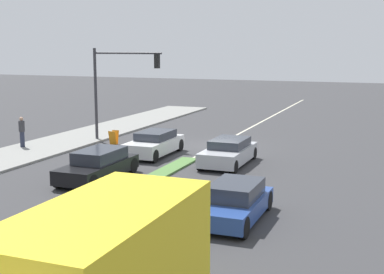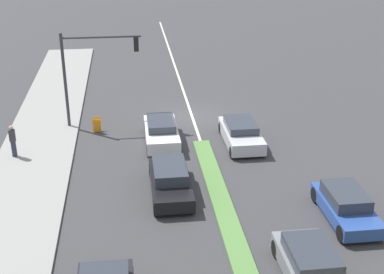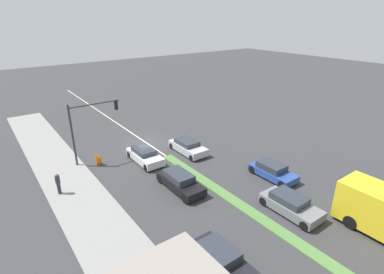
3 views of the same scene
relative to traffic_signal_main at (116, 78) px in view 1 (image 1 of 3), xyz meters
The scene contains 10 objects.
ground_plane 18.65m from the traffic_signal_main, 109.62° to the left, with size 160.00×160.00×0.00m, color #38383A.
lane_marking_center 7.31m from the traffic_signal_main, behind, with size 0.16×60.00×0.01m, color beige.
traffic_signal_main is the anchor object (origin of this frame).
pedestrian 6.29m from the traffic_signal_main, 45.71° to the left, with size 0.34×0.34×1.74m.
warning_aframe_sign 3.59m from the traffic_signal_main, 106.85° to the left, with size 0.45×0.53×0.84m.
sedan_silver 9.64m from the traffic_signal_main, 156.64° to the left, with size 1.88×4.28×1.27m.
suv_black 10.06m from the traffic_signal_main, 114.34° to the left, with size 1.79×4.47×1.34m.
van_white 5.87m from the traffic_signal_main, 143.43° to the left, with size 1.81×4.23×1.31m.
suv_grey 18.05m from the traffic_signal_main, 117.97° to the left, with size 1.88×4.21×1.30m.
coupe_blue 16.56m from the traffic_signal_main, 133.28° to the left, with size 1.79×4.03×1.28m.
Camera 1 is at (-10.00, 29.36, 5.79)m, focal length 50.00 mm.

